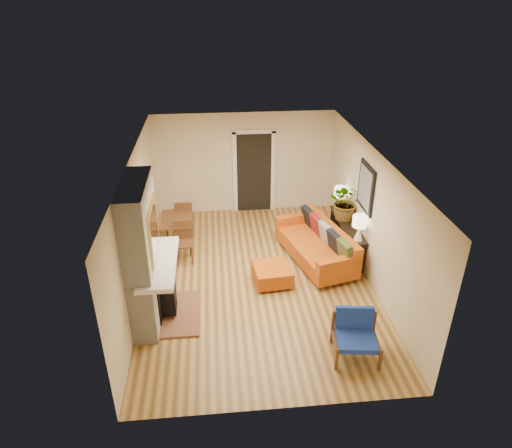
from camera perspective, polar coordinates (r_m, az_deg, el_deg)
The scene contains 10 objects.
room_shell at distance 11.19m, azimuth 1.85°, elevation 6.34°, with size 6.50×6.50×6.50m.
fireplace at distance 7.93m, azimuth -13.69°, elevation -4.11°, with size 1.09×1.68×2.60m.
sofa at distance 9.88m, azimuth 7.84°, elevation -2.52°, with size 1.48×2.37×0.87m.
ottoman at distance 9.15m, azimuth 2.06°, elevation -6.24°, with size 0.78×0.78×0.36m.
blue_chair at distance 7.65m, azimuth 12.33°, elevation -13.04°, with size 0.80×0.78×0.75m.
dining_table at distance 10.32m, azimuth -9.45°, elevation 0.02°, with size 0.72×1.67×0.90m.
console_table at distance 10.17m, azimuth 11.31°, elevation -0.64°, with size 0.34×1.85×0.72m.
lamp_near at distance 9.33m, azimuth 12.82°, elevation -0.16°, with size 0.30×0.30×0.54m.
lamp_far at distance 10.58m, azimuth 10.50°, elevation 3.52°, with size 0.30×0.30×0.54m.
houseplant at distance 10.09m, azimuth 11.25°, elevation 2.78°, with size 0.77×0.67×0.86m, color #1E5919.
Camera 1 is at (-0.79, -7.69, 5.32)m, focal length 32.00 mm.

